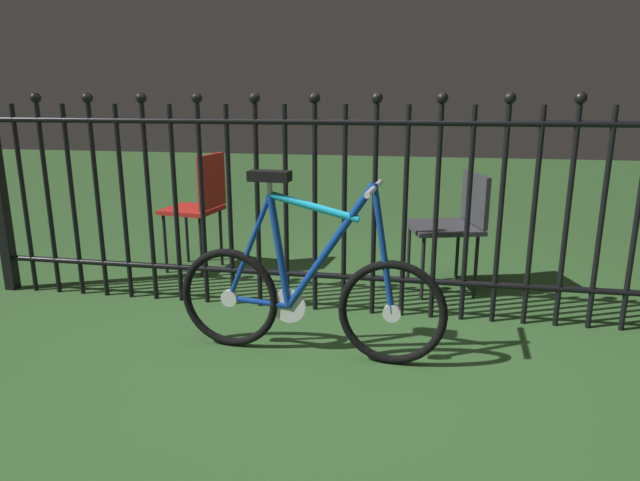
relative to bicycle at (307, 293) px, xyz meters
name	(u,v)px	position (x,y,z in m)	size (l,w,h in m)	color
ground_plane	(319,354)	(0.06, 0.01, -0.33)	(20.00, 20.00, 0.00)	#2C5025
iron_fence	(325,200)	(-0.02, 0.61, 0.36)	(4.55, 0.07, 1.35)	black
bicycle	(307,293)	(0.00, 0.00, 0.00)	(1.37, 0.40, 0.93)	black
chair_red	(201,201)	(-1.06, 1.26, 0.20)	(0.43, 0.42, 0.87)	black
chair_charcoal	(455,219)	(0.76, 1.14, 0.16)	(0.54, 0.54, 0.79)	black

